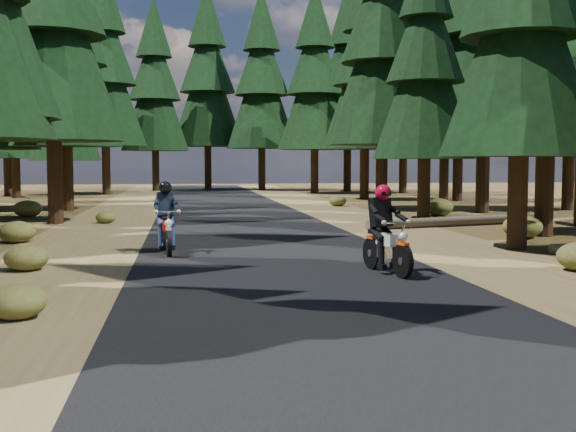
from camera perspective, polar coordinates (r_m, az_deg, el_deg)
The scene contains 9 objects.
ground at distance 12.31m, azimuth 1.01°, elevation -5.63°, with size 120.00×120.00×0.00m, color #423417.
road at distance 17.21m, azimuth -1.68°, elevation -2.78°, with size 6.00×100.00×0.01m, color black.
shoulder_l at distance 17.30m, azimuth -17.01°, elevation -2.94°, with size 3.20×100.00×0.01m, color brown.
shoulder_r at distance 18.31m, azimuth 12.79°, elevation -2.47°, with size 3.20×100.00×0.01m, color brown.
pine_forest at distance 33.58m, azimuth -4.98°, elevation 14.14°, with size 34.59×55.08×16.32m.
log_near at distance 24.23m, azimuth 12.03°, elevation -0.47°, with size 0.32×0.32×5.66m, color #4C4233.
understory_shrubs at distance 20.65m, azimuth 1.55°, elevation -0.80°, with size 17.12×32.24×0.70m.
rider_lead at distance 13.77m, azimuth 7.81°, elevation -2.23°, with size 0.95×1.97×1.69m.
rider_follow at distance 16.91m, azimuth -9.59°, elevation -1.07°, with size 0.76×1.92×1.67m.
Camera 1 is at (-1.95, -11.97, 2.11)m, focal length 45.00 mm.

